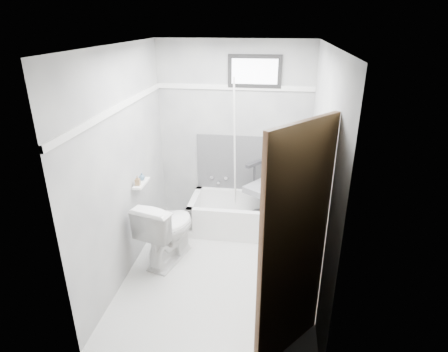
% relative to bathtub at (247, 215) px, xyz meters
% --- Properties ---
extents(floor, '(2.60, 2.60, 0.00)m').
position_rel_bathtub_xyz_m(floor, '(-0.23, -0.93, -0.21)').
color(floor, white).
rests_on(floor, ground).
extents(ceiling, '(2.60, 2.60, 0.00)m').
position_rel_bathtub_xyz_m(ceiling, '(-0.23, -0.93, 2.19)').
color(ceiling, silver).
rests_on(ceiling, floor).
extents(wall_back, '(2.00, 0.02, 2.40)m').
position_rel_bathtub_xyz_m(wall_back, '(-0.23, 0.37, 0.99)').
color(wall_back, slate).
rests_on(wall_back, floor).
extents(wall_front, '(2.00, 0.02, 2.40)m').
position_rel_bathtub_xyz_m(wall_front, '(-0.23, -2.23, 0.99)').
color(wall_front, slate).
rests_on(wall_front, floor).
extents(wall_left, '(0.02, 2.60, 2.40)m').
position_rel_bathtub_xyz_m(wall_left, '(-1.23, -0.93, 0.99)').
color(wall_left, slate).
rests_on(wall_left, floor).
extents(wall_right, '(0.02, 2.60, 2.40)m').
position_rel_bathtub_xyz_m(wall_right, '(0.77, -0.93, 0.99)').
color(wall_right, slate).
rests_on(wall_right, floor).
extents(bathtub, '(1.50, 0.70, 0.42)m').
position_rel_bathtub_xyz_m(bathtub, '(0.00, 0.00, 0.00)').
color(bathtub, white).
rests_on(bathtub, floor).
extents(office_chair, '(0.89, 0.89, 1.11)m').
position_rel_bathtub_xyz_m(office_chair, '(0.29, 0.03, 0.46)').
color(office_chair, slate).
rests_on(office_chair, bathtub).
extents(toilet, '(0.65, 0.89, 0.78)m').
position_rel_bathtub_xyz_m(toilet, '(-0.85, -0.80, 0.18)').
color(toilet, white).
rests_on(toilet, floor).
extents(door, '(0.78, 0.78, 2.00)m').
position_rel_bathtub_xyz_m(door, '(0.75, -2.21, 0.79)').
color(door, brown).
rests_on(door, floor).
extents(window, '(0.66, 0.04, 0.40)m').
position_rel_bathtub_xyz_m(window, '(0.02, 0.36, 1.81)').
color(window, black).
rests_on(window, wall_back).
extents(backerboard, '(1.50, 0.02, 0.78)m').
position_rel_bathtub_xyz_m(backerboard, '(0.02, 0.36, 0.59)').
color(backerboard, '#4C4C4F').
rests_on(backerboard, wall_back).
extents(trim_back, '(2.00, 0.02, 0.06)m').
position_rel_bathtub_xyz_m(trim_back, '(-0.23, 0.36, 1.61)').
color(trim_back, white).
rests_on(trim_back, wall_back).
extents(trim_left, '(0.02, 2.60, 0.06)m').
position_rel_bathtub_xyz_m(trim_left, '(-1.22, -0.93, 1.61)').
color(trim_left, white).
rests_on(trim_left, wall_left).
extents(pole, '(0.02, 0.38, 1.92)m').
position_rel_bathtub_xyz_m(pole, '(-0.19, 0.13, 0.84)').
color(pole, white).
rests_on(pole, bathtub).
extents(shelf, '(0.10, 0.32, 0.02)m').
position_rel_bathtub_xyz_m(shelf, '(-1.16, -0.68, 0.69)').
color(shelf, white).
rests_on(shelf, wall_left).
extents(soap_bottle_a, '(0.06, 0.06, 0.12)m').
position_rel_bathtub_xyz_m(soap_bottle_a, '(-1.17, -0.76, 0.76)').
color(soap_bottle_a, olive).
rests_on(soap_bottle_a, shelf).
extents(soap_bottle_b, '(0.08, 0.08, 0.09)m').
position_rel_bathtub_xyz_m(soap_bottle_b, '(-1.17, -0.62, 0.75)').
color(soap_bottle_b, slate).
rests_on(soap_bottle_b, shelf).
extents(faucet, '(0.26, 0.10, 0.16)m').
position_rel_bathtub_xyz_m(faucet, '(-0.43, 0.34, 0.34)').
color(faucet, silver).
rests_on(faucet, wall_back).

